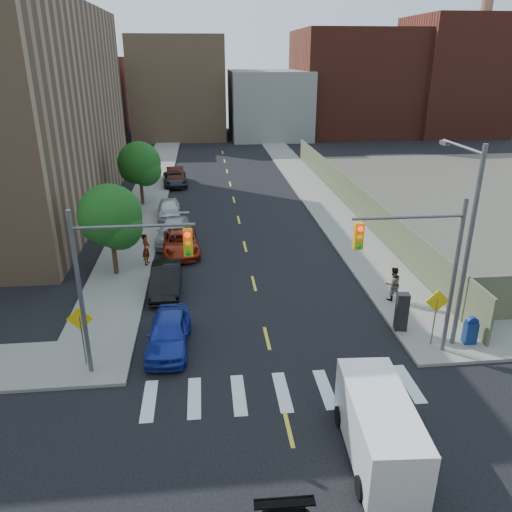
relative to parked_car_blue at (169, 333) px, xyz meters
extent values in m
plane|color=black|center=(4.43, -7.67, -0.76)|extent=(160.00, 160.00, 0.00)
cube|color=gray|center=(-3.32, 33.83, -0.69)|extent=(3.50, 73.00, 0.15)
cube|color=gray|center=(12.18, 33.83, -0.69)|extent=(3.50, 73.00, 0.15)
cube|color=#545D41|center=(14.03, 20.33, 0.49)|extent=(0.12, 44.00, 2.50)
cube|color=#592319|center=(-17.57, 62.33, 5.24)|extent=(14.00, 18.00, 12.00)
cube|color=#8C6B4C|center=(-1.57, 64.33, 6.74)|extent=(14.00, 16.00, 15.00)
cube|color=gray|center=(12.43, 62.33, 4.24)|extent=(12.00, 16.00, 10.00)
cube|color=#592319|center=(26.43, 64.33, 7.24)|extent=(18.00, 18.00, 16.00)
cube|color=#592319|center=(42.43, 62.33, 8.24)|extent=(14.00, 16.00, 18.00)
cylinder|color=#8C6B4C|center=(46.43, 62.33, 13.24)|extent=(1.80, 1.80, 28.00)
cylinder|color=#59595E|center=(-3.07, -1.67, 2.74)|extent=(0.18, 0.18, 7.00)
cylinder|color=#59595E|center=(-0.82, -1.67, 5.54)|extent=(4.50, 0.12, 0.12)
cube|color=#E5A50C|center=(1.13, -1.67, 4.84)|extent=(0.35, 0.30, 1.05)
cylinder|color=#59595E|center=(11.93, -1.67, 2.74)|extent=(0.18, 0.18, 7.00)
cylinder|color=#59595E|center=(9.68, -1.67, 5.54)|extent=(4.50, 0.12, 0.12)
cube|color=#E5A50C|center=(7.73, -1.67, 4.84)|extent=(0.35, 0.30, 1.05)
cylinder|color=#59595E|center=(12.63, -1.17, 3.74)|extent=(0.20, 0.20, 9.00)
cylinder|color=#59595E|center=(12.63, 0.53, 7.84)|extent=(0.12, 3.50, 0.12)
cube|color=#59595E|center=(12.63, 2.13, 7.74)|extent=(0.25, 0.60, 0.18)
cylinder|color=#59595E|center=(-3.37, -1.17, 0.44)|extent=(0.06, 0.06, 2.40)
cube|color=yellow|center=(-3.37, -1.17, 1.54)|extent=(1.06, 0.04, 1.06)
cylinder|color=#59595E|center=(11.63, -1.17, 0.44)|extent=(0.06, 0.06, 2.40)
cube|color=yellow|center=(11.63, -1.17, 1.54)|extent=(1.06, 0.04, 1.06)
cylinder|color=#59595E|center=(-3.37, 12.33, 0.44)|extent=(0.06, 0.06, 2.40)
cube|color=yellow|center=(-3.37, 12.33, 1.54)|extent=(1.06, 0.04, 1.06)
cylinder|color=#332114|center=(-3.57, 8.33, 0.56)|extent=(0.28, 0.28, 2.64)
sphere|color=#144313|center=(-3.57, 8.33, 2.96)|extent=(3.60, 3.60, 3.60)
sphere|color=#144313|center=(-3.07, 8.03, 2.36)|extent=(2.64, 2.64, 2.64)
sphere|color=#144313|center=(-3.97, 8.73, 2.54)|extent=(2.88, 2.88, 2.88)
cylinder|color=#332114|center=(-3.57, 23.33, 0.56)|extent=(0.28, 0.28, 2.64)
sphere|color=#144313|center=(-3.57, 23.33, 2.96)|extent=(3.60, 3.60, 3.60)
sphere|color=#144313|center=(-3.07, 23.03, 2.36)|extent=(2.64, 2.64, 2.64)
sphere|color=#144313|center=(-3.97, 23.73, 2.54)|extent=(2.88, 2.88, 2.88)
imported|color=#1B2F99|center=(0.00, 0.00, 0.00)|extent=(2.00, 4.55, 1.52)
imported|color=black|center=(-0.45, 5.78, -0.01)|extent=(1.60, 4.54, 1.50)
imported|color=maroon|center=(0.09, 11.65, -0.05)|extent=(2.81, 5.29, 1.42)
imported|color=#A9ADB1|center=(-0.44, 13.90, -0.02)|extent=(2.50, 5.27, 1.48)
imported|color=silver|center=(-1.07, 19.43, -0.01)|extent=(2.00, 4.49, 1.50)
imported|color=#3A130B|center=(-1.07, 31.13, 0.03)|extent=(2.07, 4.94, 1.59)
imported|color=black|center=(-1.07, 30.24, -0.07)|extent=(2.68, 5.15, 1.38)
cube|color=white|center=(7.06, -7.28, 0.39)|extent=(2.14, 4.91, 2.03)
cube|color=black|center=(7.17, -5.43, 0.67)|extent=(1.77, 1.21, 0.83)
cylinder|color=black|center=(6.27, -5.66, -0.44)|extent=(0.30, 0.72, 0.70)
cylinder|color=black|center=(8.03, -5.76, -0.44)|extent=(0.30, 0.72, 0.70)
cylinder|color=black|center=(6.08, -8.79, -0.44)|extent=(0.30, 0.72, 0.70)
cylinder|color=black|center=(7.84, -8.90, -0.44)|extent=(0.30, 0.72, 0.70)
cube|color=navy|center=(13.36, -1.24, -0.10)|extent=(0.54, 0.41, 1.03)
cylinder|color=navy|center=(13.36, -1.24, 0.44)|extent=(0.53, 0.25, 0.53)
cube|color=black|center=(10.73, 0.24, 0.31)|extent=(0.61, 0.53, 1.85)
imported|color=gray|center=(-1.87, 9.54, 0.36)|extent=(0.59, 0.78, 1.95)
imported|color=gray|center=(11.43, 3.27, 0.31)|extent=(0.98, 0.82, 1.83)
camera|label=1|loc=(1.84, -19.46, 11.37)|focal=35.00mm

